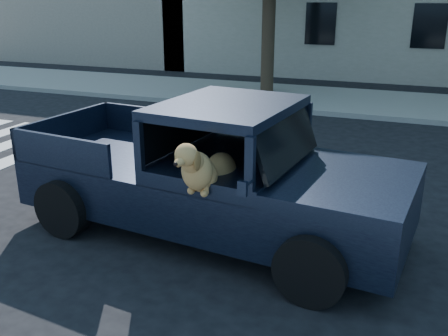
{
  "coord_description": "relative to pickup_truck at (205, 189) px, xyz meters",
  "views": [
    {
      "loc": [
        0.8,
        -6.9,
        3.34
      ],
      "look_at": [
        -1.43,
        -1.14,
        1.17
      ],
      "focal_mm": 40.0,
      "sensor_mm": 36.0,
      "label": 1
    }
  ],
  "objects": [
    {
      "name": "pickup_truck",
      "position": [
        0.0,
        0.0,
        0.0
      ],
      "size": [
        5.69,
        3.09,
        1.96
      ],
      "rotation": [
        0.0,
        0.0,
        -0.11
      ],
      "color": "black",
      "rests_on": "ground"
    },
    {
      "name": "far_sidewalk",
      "position": [
        1.87,
        9.96,
        -0.59
      ],
      "size": [
        60.0,
        4.0,
        0.15
      ],
      "primitive_type": "cube",
      "color": "gray",
      "rests_on": "ground"
    },
    {
      "name": "ground",
      "position": [
        1.87,
        0.76,
        -0.66
      ],
      "size": [
        120.0,
        120.0,
        0.0
      ],
      "primitive_type": "plane",
      "color": "black",
      "rests_on": "ground"
    }
  ]
}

